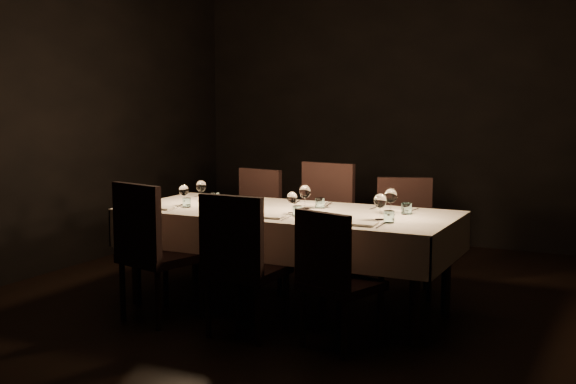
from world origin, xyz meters
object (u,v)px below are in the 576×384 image
at_px(chair_near_left, 151,246).
at_px(chair_far_left, 252,217).
at_px(chair_near_right, 333,273).
at_px(dining_table, 288,220).
at_px(chair_near_center, 241,259).
at_px(chair_far_center, 320,220).
at_px(chair_far_right, 405,230).

bearing_deg(chair_near_left, chair_far_left, -74.06).
xyz_separation_m(chair_near_right, chair_far_left, (-1.45, 1.56, 0.03)).
bearing_deg(dining_table, chair_near_right, -47.08).
height_order(chair_near_right, chair_far_left, chair_far_left).
relative_size(chair_near_center, chair_far_center, 0.93).
relative_size(dining_table, chair_far_left, 2.61).
height_order(chair_near_center, chair_near_right, chair_near_center).
bearing_deg(chair_far_right, chair_near_right, -109.56).
bearing_deg(chair_near_right, chair_near_center, 22.32).
bearing_deg(chair_near_center, dining_table, -86.56).
bearing_deg(chair_far_center, chair_near_center, -80.07).
distance_m(chair_near_center, chair_far_left, 1.78).
bearing_deg(chair_far_center, chair_near_left, -107.77).
xyz_separation_m(chair_near_right, chair_far_center, (-0.73, 1.46, 0.07)).
distance_m(dining_table, chair_far_left, 1.14).
relative_size(chair_near_left, chair_near_right, 1.12).
distance_m(chair_near_left, chair_near_right, 1.41).
distance_m(chair_far_left, chair_far_right, 1.43).
bearing_deg(chair_near_center, chair_far_left, -61.92).
height_order(dining_table, chair_far_right, chair_far_right).
distance_m(dining_table, chair_near_center, 0.78).
xyz_separation_m(dining_table, chair_near_right, (0.68, -0.73, -0.18)).
distance_m(chair_near_left, chair_far_center, 1.62).
height_order(chair_near_right, chair_far_right, chair_far_right).
bearing_deg(chair_far_right, chair_far_center, 167.79).
xyz_separation_m(chair_near_left, chair_near_center, (0.75, -0.03, -0.02)).
height_order(chair_near_center, chair_far_left, chair_near_center).
bearing_deg(chair_far_left, chair_near_center, -53.93).
relative_size(chair_near_left, chair_far_center, 0.96).
relative_size(chair_near_center, chair_near_right, 1.08).
bearing_deg(chair_far_left, chair_near_left, -78.93).
bearing_deg(chair_far_left, chair_far_center, 1.96).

